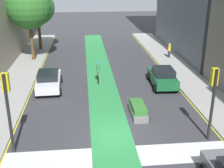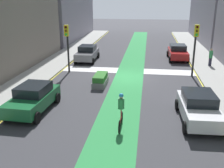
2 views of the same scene
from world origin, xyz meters
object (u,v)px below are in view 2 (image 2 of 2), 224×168
cyclist_in_lane (121,110)px  median_planter (100,80)px  traffic_signal_near_left (196,41)px  traffic_signal_near_right (67,40)px  car_white_left_far (199,107)px  pedestrian_sidewalk_left_a (211,57)px  car_grey_right_near (87,53)px  car_green_right_far (33,98)px  car_red_left_near (178,52)px

cyclist_in_lane → median_planter: bearing=-71.2°
traffic_signal_near_left → cyclist_in_lane: (5.02, 10.00, -2.06)m
traffic_signal_near_right → median_planter: (-3.43, 3.16, -2.52)m
traffic_signal_near_right → car_white_left_far: (-9.76, 8.47, -2.13)m
traffic_signal_near_right → pedestrian_sidewalk_left_a: bearing=-164.4°
car_grey_right_near → car_white_left_far: size_ratio=0.99×
median_planter → traffic_signal_near_left: bearing=-155.5°
car_grey_right_near → car_green_right_far: bearing=88.9°
car_red_left_near → car_grey_right_near: size_ratio=1.00×
pedestrian_sidewalk_left_a → car_red_left_near: bearing=-47.4°
car_red_left_near → car_white_left_far: size_ratio=0.99×
car_white_left_far → cyclist_in_lane: cyclist_in_lane is taller
traffic_signal_near_left → car_grey_right_near: size_ratio=1.03×
car_grey_right_near → median_planter: 8.38m
car_green_right_far → cyclist_in_lane: (-5.32, 1.44, 0.17)m
traffic_signal_near_right → median_planter: 5.30m
median_planter → car_grey_right_near: bearing=-70.4°
traffic_signal_near_right → car_red_left_near: bearing=-146.9°
car_grey_right_near → car_white_left_far: same height
car_green_right_far → pedestrian_sidewalk_left_a: 17.29m
traffic_signal_near_right → car_white_left_far: traffic_signal_near_right is taller
pedestrian_sidewalk_left_a → car_green_right_far: bearing=43.9°
car_white_left_far → pedestrian_sidewalk_left_a: pedestrian_sidewalk_left_a is taller
traffic_signal_near_left → cyclist_in_lane: traffic_signal_near_left is taller
car_green_right_far → pedestrian_sidewalk_left_a: size_ratio=2.58×
traffic_signal_near_right → cyclist_in_lane: size_ratio=2.25×
pedestrian_sidewalk_left_a → median_planter: pedestrian_sidewalk_left_a is taller
traffic_signal_near_right → car_green_right_far: (-0.38, 8.40, -2.13)m
car_green_right_far → median_planter: 6.08m
traffic_signal_near_right → cyclist_in_lane: (-5.70, 9.83, -1.96)m
traffic_signal_near_left → cyclist_in_lane: 11.38m
car_grey_right_near → pedestrian_sidewalk_left_a: size_ratio=2.54×
car_green_right_far → car_red_left_near: (-9.70, -14.98, 0.00)m
cyclist_in_lane → median_planter: (2.27, -6.68, -0.57)m
car_red_left_near → cyclist_in_lane: 16.99m
traffic_signal_near_right → cyclist_in_lane: traffic_signal_near_right is taller
car_white_left_far → car_grey_right_near: bearing=-55.3°
pedestrian_sidewalk_left_a → median_planter: bearing=35.6°
car_red_left_near → median_planter: 11.80m
car_grey_right_near → traffic_signal_near_right: bearing=82.5°
traffic_signal_near_right → car_red_left_near: 12.22m
car_red_left_near → traffic_signal_near_right: bearing=33.1°
traffic_signal_near_left → pedestrian_sidewalk_left_a: size_ratio=2.60×
car_red_left_near → car_grey_right_near: (9.46, 1.85, 0.00)m
car_red_left_near → car_white_left_far: (0.32, 15.06, 0.00)m
car_red_left_near → cyclist_in_lane: bearing=75.1°
cyclist_in_lane → traffic_signal_near_right: bearing=-59.9°
pedestrian_sidewalk_left_a → traffic_signal_near_right: bearing=15.6°
traffic_signal_near_left → median_planter: bearing=24.5°
cyclist_in_lane → traffic_signal_near_left: bearing=-116.7°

